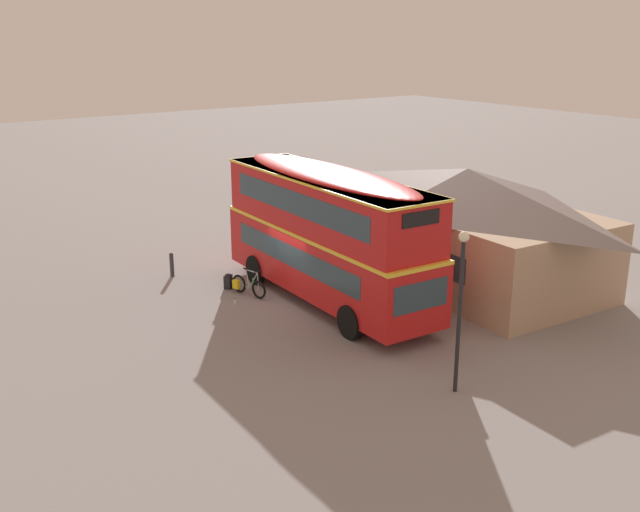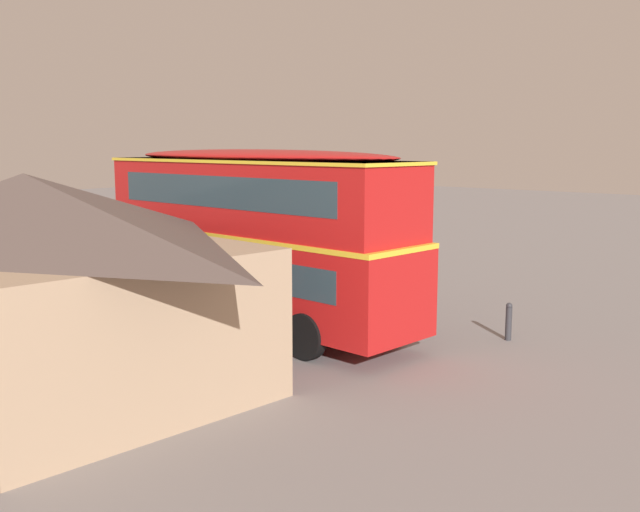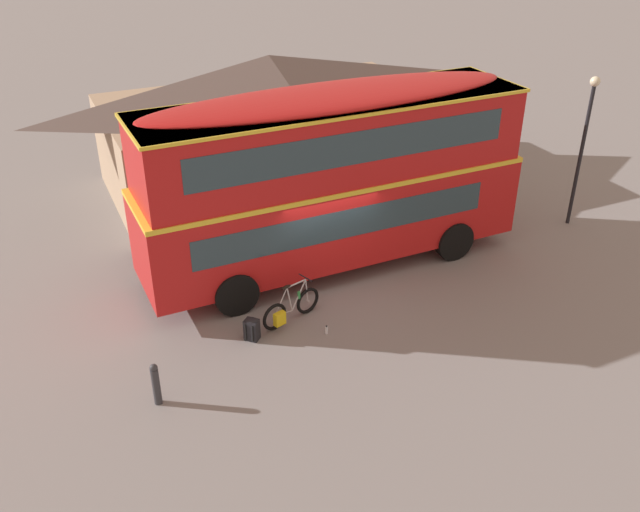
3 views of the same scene
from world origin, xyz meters
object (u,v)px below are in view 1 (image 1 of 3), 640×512
Objects in this scene: double_decker_bus at (327,230)px; water_bottle_clear_plastic at (235,301)px; kerb_bollard at (172,264)px; backpack_on_ground at (228,281)px; touring_bicycle at (247,286)px; street_lamp at (461,294)px.

double_decker_bus reaches higher than water_bottle_clear_plastic.
double_decker_bus reaches higher than kerb_bollard.
water_bottle_clear_plastic is at bearing -20.60° from backpack_on_ground.
kerb_bollard is at bearing -159.68° from touring_bicycle.
backpack_on_ground is (-3.28, -2.20, -2.35)m from double_decker_bus.
backpack_on_ground is at bearing 23.96° from kerb_bollard.
street_lamp reaches higher than touring_bicycle.
double_decker_bus is 7.62m from street_lamp.
street_lamp is at bearing 4.72° from touring_bicycle.
kerb_bollard is at bearing -172.85° from water_bottle_clear_plastic.
touring_bicycle is 7.88× the size of water_bottle_clear_plastic.
backpack_on_ground is 0.13× the size of street_lamp.
street_lamp is (10.80, 1.01, 2.48)m from backpack_on_ground.
water_bottle_clear_plastic is (1.60, -0.60, -0.19)m from backpack_on_ground.
kerb_bollard reaches higher than backpack_on_ground.
kerb_bollard is at bearing -150.23° from double_decker_bus.
double_decker_bus reaches higher than backpack_on_ground.
water_bottle_clear_plastic is (-1.68, -2.80, -2.55)m from double_decker_bus.
touring_bicycle is at bearing 20.32° from kerb_bollard.
double_decker_bus is 18.10× the size of backpack_on_ground.
kerb_bollard is (-2.52, -1.12, 0.21)m from backpack_on_ground.
touring_bicycle is 1.01m from water_bottle_clear_plastic.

